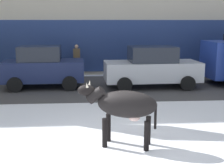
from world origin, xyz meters
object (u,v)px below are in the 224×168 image
car_navy_hatchback (43,67)px  car_silver_sedan (152,67)px  pedestrian_near_billboard (77,61)px  cow_black (124,105)px

car_navy_hatchback → car_silver_sedan: size_ratio=0.84×
car_silver_sedan → pedestrian_near_billboard: bearing=140.1°
pedestrian_near_billboard → car_navy_hatchback: bearing=-118.3°
cow_black → car_silver_sedan: (1.98, 6.58, -0.09)m
car_navy_hatchback → car_silver_sedan: bearing=-3.6°
cow_black → pedestrian_near_billboard: bearing=98.8°
cow_black → pedestrian_near_billboard: size_ratio=1.12×
car_silver_sedan → cow_black: bearing=-106.8°
cow_black → car_navy_hatchback: car_navy_hatchback is taller
car_silver_sedan → pedestrian_near_billboard: (-3.45, 2.88, -0.03)m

